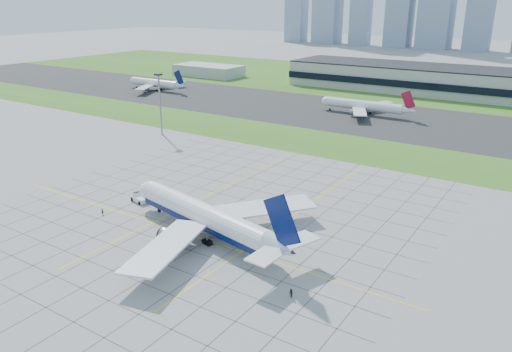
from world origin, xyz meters
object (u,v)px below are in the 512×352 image
at_px(pushback_tug, 139,198).
at_px(distant_jet_1, 364,105).
at_px(crew_near, 102,212).
at_px(light_mast, 160,96).
at_px(airliner, 205,216).
at_px(distant_jet_0, 155,83).
at_px(crew_far, 291,293).

bearing_deg(pushback_tug, distant_jet_1, 97.73).
bearing_deg(distant_jet_1, crew_near, -94.32).
height_order(light_mast, airliner, light_mast).
relative_size(airliner, distant_jet_1, 1.22).
relative_size(light_mast, distant_jet_0, 0.60).
distance_m(airliner, crew_far, 33.49).
xyz_separation_m(pushback_tug, distant_jet_1, (10.09, 142.32, 3.43)).
bearing_deg(distant_jet_1, distant_jet_0, -177.47).
distance_m(crew_far, distant_jet_1, 168.46).
bearing_deg(light_mast, distant_jet_1, 55.89).
distance_m(airliner, distant_jet_1, 149.77).
xyz_separation_m(airliner, distant_jet_0, (-154.68, 142.56, -0.37)).
relative_size(airliner, crew_near, 34.66).
distance_m(pushback_tug, distant_jet_0, 185.44).
xyz_separation_m(crew_near, crew_far, (61.46, -6.73, 0.17)).
height_order(airliner, crew_far, airliner).
bearing_deg(airliner, distant_jet_0, 149.12).
bearing_deg(crew_near, crew_far, -72.51).
xyz_separation_m(light_mast, distant_jet_0, (-79.01, 77.79, -11.69)).
xyz_separation_m(airliner, crew_far, (30.90, -12.32, -3.89)).
height_order(airliner, crew_near, airliner).
height_order(pushback_tug, distant_jet_1, distant_jet_1).
bearing_deg(distant_jet_1, light_mast, -124.11).
bearing_deg(crew_near, distant_jet_1, 19.42).
relative_size(light_mast, pushback_tug, 2.95).
bearing_deg(airliner, light_mast, 151.22).
bearing_deg(distant_jet_0, light_mast, -44.55).
bearing_deg(pushback_tug, light_mast, 140.35).
relative_size(pushback_tug, distant_jet_0, 0.20).
xyz_separation_m(light_mast, airliner, (75.67, -64.77, -11.32)).
height_order(crew_near, crew_far, crew_far).
distance_m(distant_jet_0, distant_jet_1, 135.89).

